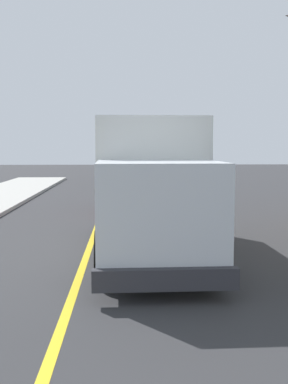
# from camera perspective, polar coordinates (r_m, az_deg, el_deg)

# --- Properties ---
(centre_line_yellow) EXTENTS (0.16, 56.00, 0.01)m
(centre_line_yellow) POSITION_cam_1_polar(r_m,az_deg,el_deg) (11.45, -6.95, -7.28)
(centre_line_yellow) COLOR gold
(centre_line_yellow) RESTS_ON ground
(box_truck) EXTENTS (2.58, 7.24, 3.20)m
(box_truck) POSITION_cam_1_polar(r_m,az_deg,el_deg) (11.15, 0.52, 1.57)
(box_truck) COLOR silver
(box_truck) RESTS_ON ground
(parked_car_near) EXTENTS (1.81, 4.40, 1.67)m
(parked_car_near) POSITION_cam_1_polar(r_m,az_deg,el_deg) (18.40, -0.04, 0.22)
(parked_car_near) COLOR maroon
(parked_car_near) RESTS_ON ground
(parked_car_mid) EXTENTS (1.90, 4.44, 1.67)m
(parked_car_mid) POSITION_cam_1_polar(r_m,az_deg,el_deg) (24.27, 0.20, 1.59)
(parked_car_mid) COLOR silver
(parked_car_mid) RESTS_ON ground
(parked_car_far) EXTENTS (1.95, 4.46, 1.67)m
(parked_car_far) POSITION_cam_1_polar(r_m,az_deg,el_deg) (31.65, -1.01, 2.58)
(parked_car_far) COLOR #4C564C
(parked_car_far) RESTS_ON ground
(parked_car_furthest) EXTENTS (1.85, 4.42, 1.67)m
(parked_car_furthest) POSITION_cam_1_polar(r_m,az_deg,el_deg) (37.30, -0.51, 3.08)
(parked_car_furthest) COLOR #B7B7BC
(parked_car_furthest) RESTS_ON ground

